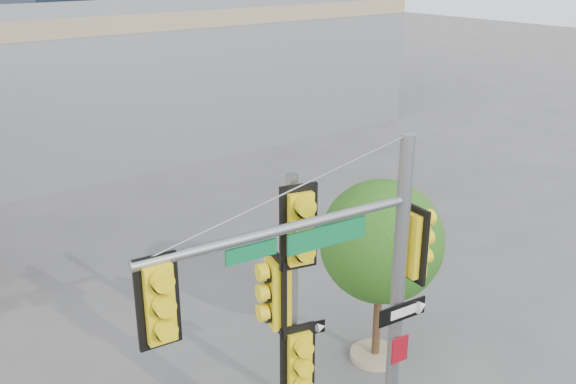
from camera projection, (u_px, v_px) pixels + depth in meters
main_signal_pole at (343, 294)px, 8.30m from camera, size 4.06×0.79×5.26m
secondary_signal_pole at (291, 310)px, 8.86m from camera, size 0.82×0.73×4.72m
street_tree at (382, 245)px, 11.72m from camera, size 2.33×2.28×3.63m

